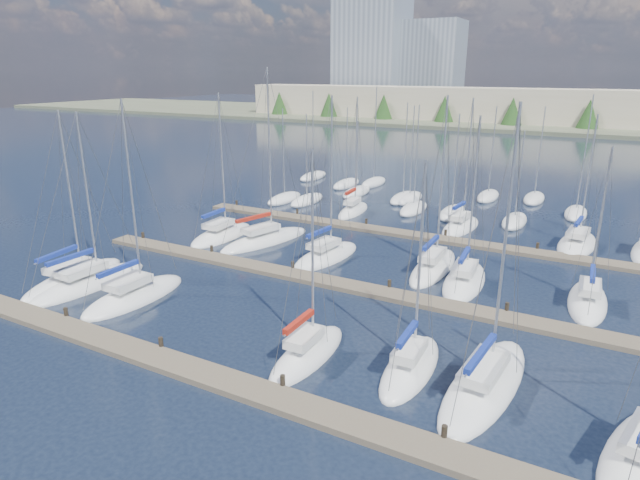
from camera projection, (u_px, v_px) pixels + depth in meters
The scene contains 21 objects.
ground at pixel (476, 180), 75.65m from camera, with size 400.00×400.00×0.00m, color #1C2538.
dock_near at pixel (207, 375), 27.17m from camera, with size 44.00×1.93×1.10m.
dock_mid at pixel (333, 283), 38.87m from camera, with size 44.00×1.93×1.10m.
dock_far at pixel (401, 233), 50.56m from camera, with size 44.00×1.93×1.10m.
sailboat_a at pixel (74, 279), 39.58m from camera, with size 3.95×9.50×13.08m.
sailboat_q at pixel (577, 244), 47.41m from camera, with size 3.68×8.61×12.16m.
sailboat_d at pixel (308, 354), 29.14m from camera, with size 2.33×7.20×11.99m.
sailboat_f at pixel (485, 384), 26.36m from camera, with size 3.77×10.50×14.42m.
sailboat_m at pixel (587, 301), 35.74m from camera, with size 2.72×7.94×11.13m.
sailboat_k at pixel (433, 267), 41.88m from camera, with size 2.66×9.27×13.93m.
sailboat_n at pixel (353, 211), 58.46m from camera, with size 2.70×7.23×13.00m.
sailboat_h at pixel (222, 235), 50.03m from camera, with size 3.43×8.33×13.77m.
sailboat_e at pixel (410, 367), 27.84m from camera, with size 2.57×7.26×11.68m.
sailboat_c at pixel (134, 296), 36.58m from camera, with size 3.22×8.47×14.00m.
sailboat_l at pixel (464, 281), 39.17m from camera, with size 3.39×8.59×12.74m.
sailboat_i at pixel (265, 240), 48.54m from camera, with size 5.30×10.31×15.91m.
sailboat_b at pixel (90, 283), 38.82m from camera, with size 3.20×9.61×13.01m.
sailboat_p at pixel (461, 227), 52.62m from camera, with size 3.17×7.91×13.20m.
sailboat_j at pixel (326, 256), 44.38m from camera, with size 3.80×8.50×13.81m.
distant_boats at pixel (407, 198), 63.99m from camera, with size 36.93×20.75×13.30m.
shoreline at pixel (505, 96), 154.43m from camera, with size 400.00×60.00×38.00m.
Camera 1 is at (16.45, -16.08, 15.01)m, focal length 30.00 mm.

